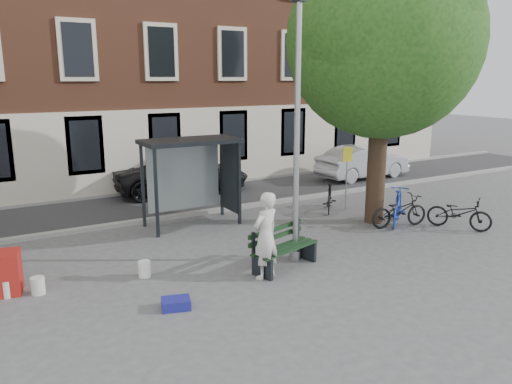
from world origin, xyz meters
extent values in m
plane|color=#4C4C4F|center=(0.00, 0.00, 0.00)|extent=(90.00, 90.00, 0.00)
cube|color=#28282B|center=(0.00, 7.00, 0.01)|extent=(40.00, 4.00, 0.01)
cube|color=gray|center=(0.00, 5.00, 0.06)|extent=(40.00, 0.25, 0.12)
cube|color=gray|center=(0.00, 9.00, 0.06)|extent=(40.00, 0.25, 0.12)
cube|color=brown|center=(0.00, 13.00, 7.00)|extent=(30.00, 8.00, 14.00)
cylinder|color=#9EA0A3|center=(0.00, 0.00, 3.00)|extent=(0.14, 0.14, 6.00)
cylinder|color=#9EA0A3|center=(0.00, 0.00, 0.12)|extent=(0.28, 0.28, 0.24)
cylinder|color=black|center=(4.00, 1.50, 1.70)|extent=(0.56, 0.56, 3.40)
sphere|color=#1A4615|center=(4.00, 1.50, 5.40)|extent=(5.60, 5.60, 5.60)
sphere|color=#1A4615|center=(4.90, 1.90, 5.90)|extent=(3.92, 3.92, 3.92)
sphere|color=#1A4615|center=(3.20, 1.20, 5.70)|extent=(4.20, 4.20, 4.20)
sphere|color=#1A4615|center=(4.20, 0.60, 6.00)|extent=(3.64, 3.64, 3.64)
cube|color=#1E2328|center=(-2.30, 3.40, 1.25)|extent=(0.08, 0.08, 2.50)
cube|color=#1E2328|center=(0.30, 3.40, 1.25)|extent=(0.08, 0.08, 2.50)
cube|color=#1E2328|center=(-2.30, 4.60, 1.25)|extent=(0.08, 0.08, 2.50)
cube|color=#1E2328|center=(0.30, 4.60, 1.25)|extent=(0.08, 0.08, 2.50)
cube|color=#1E2328|center=(-1.00, 4.00, 2.56)|extent=(2.85, 1.45, 0.12)
cube|color=#8C999E|center=(-1.00, 4.60, 1.38)|extent=(2.34, 0.04, 2.00)
cube|color=#1E2328|center=(0.30, 4.00, 1.38)|extent=(0.12, 1.14, 2.12)
cube|color=#D84C19|center=(0.37, 4.00, 1.38)|extent=(0.02, 0.90, 1.62)
imported|color=silver|center=(-1.20, -0.59, 0.98)|extent=(0.83, 0.67, 1.96)
cube|color=#1E2328|center=(-1.27, -0.56, 0.24)|extent=(0.24, 0.58, 0.47)
cube|color=#1E2328|center=(0.25, -0.12, 0.24)|extent=(0.24, 0.58, 0.47)
cube|color=black|center=(-0.45, -0.52, 0.50)|extent=(1.81, 0.64, 0.04)
cube|color=black|center=(-0.51, -0.34, 0.50)|extent=(1.81, 0.64, 0.04)
cube|color=black|center=(-0.56, -0.16, 0.50)|extent=(1.81, 0.64, 0.04)
cube|color=black|center=(-0.59, -0.06, 0.71)|extent=(1.79, 0.57, 0.11)
cube|color=black|center=(-0.59, -0.06, 0.90)|extent=(1.79, 0.57, 0.11)
imported|color=black|center=(4.28, 0.74, 0.49)|extent=(1.94, 0.98, 0.98)
imported|color=#1C399C|center=(4.44, 0.95, 0.56)|extent=(1.80, 1.59, 1.13)
imported|color=black|center=(5.66, -0.30, 0.48)|extent=(1.43, 1.90, 0.96)
imported|color=black|center=(3.61, 3.21, 0.50)|extent=(1.42, 1.57, 0.99)
imported|color=black|center=(0.44, 8.38, 0.72)|extent=(5.40, 2.83, 1.45)
imported|color=#ABACB3|center=(8.43, 6.93, 0.72)|extent=(4.42, 1.66, 1.44)
cube|color=navy|center=(-3.50, -1.03, 0.10)|extent=(0.64, 0.54, 0.20)
cylinder|color=silver|center=(-5.72, 1.04, 0.18)|extent=(0.34, 0.34, 0.36)
cylinder|color=white|center=(-3.52, 0.82, 0.18)|extent=(0.30, 0.30, 0.36)
cylinder|color=silver|center=(-6.27, 1.21, 0.18)|extent=(0.36, 0.36, 0.36)
cylinder|color=#9EA0A3|center=(4.20, 3.08, 1.03)|extent=(0.04, 0.04, 2.06)
cube|color=yellow|center=(4.20, 3.08, 1.89)|extent=(0.37, 0.07, 0.48)
camera|label=1|loc=(-6.65, -9.53, 4.37)|focal=35.00mm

